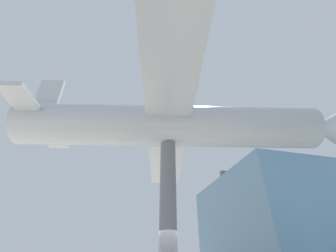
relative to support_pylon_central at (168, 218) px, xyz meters
The scene contains 3 objects.
glass_pavilion_left 15.09m from the support_pylon_central, 127.78° to the left, with size 11.70×10.19×8.78m.
support_pylon_central is the anchor object (origin of this frame).
suspended_airplane 3.88m from the support_pylon_central, 77.88° to the left, with size 15.24×14.68×3.48m.
Camera 1 is at (8.21, -2.01, 1.40)m, focal length 24.00 mm.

